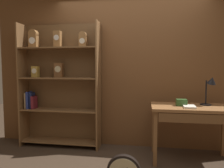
% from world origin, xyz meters
% --- Properties ---
extents(back_wood_panel, '(4.80, 0.05, 2.60)m').
position_xyz_m(back_wood_panel, '(0.00, 1.30, 1.30)').
color(back_wood_panel, brown).
rests_on(back_wood_panel, ground).
extents(bookshelf, '(1.37, 0.31, 2.09)m').
position_xyz_m(bookshelf, '(-1.22, 1.13, 1.07)').
color(bookshelf, brown).
rests_on(bookshelf, ground).
extents(workbench, '(1.15, 0.61, 0.80)m').
position_xyz_m(workbench, '(0.92, 0.81, 0.69)').
color(workbench, brown).
rests_on(workbench, ground).
extents(desk_lamp, '(0.21, 0.21, 0.43)m').
position_xyz_m(desk_lamp, '(1.17, 0.91, 1.07)').
color(desk_lamp, black).
rests_on(desk_lamp, workbench).
extents(toolbox_small, '(0.15, 0.11, 0.09)m').
position_xyz_m(toolbox_small, '(0.77, 0.85, 0.85)').
color(toolbox_small, '#2D5123').
rests_on(toolbox_small, workbench).
extents(open_repair_manual, '(0.17, 0.23, 0.02)m').
position_xyz_m(open_repair_manual, '(0.85, 0.73, 0.81)').
color(open_repair_manual, silver).
rests_on(open_repair_manual, workbench).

